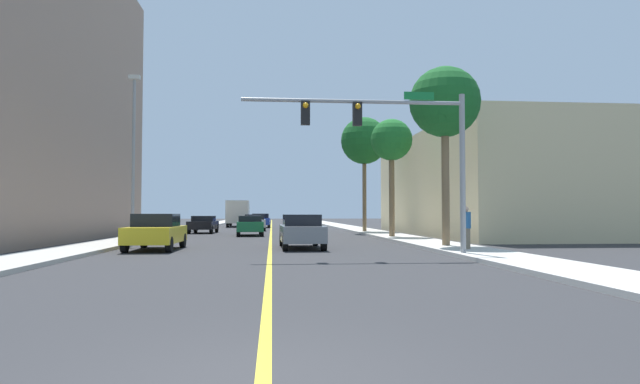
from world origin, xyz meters
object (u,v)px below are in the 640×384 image
object	(u,v)px
car_black	(203,224)
traffic_signal_mast	(396,135)
street_lamp	(133,149)
car_yellow	(156,232)
palm_far	(364,141)
palm_near	(445,104)
palm_mid	(391,142)
car_blue	(261,220)
car_green	(250,225)
pedestrian	(466,228)
delivery_truck	(238,213)
car_gray	(301,231)
car_silver	(255,222)

from	to	relation	value
car_black	traffic_signal_mast	bearing A→B (deg)	114.88
street_lamp	car_yellow	xyz separation A→B (m)	(2.21, -4.84, -4.07)
palm_far	car_yellow	distance (m)	22.28
palm_near	palm_mid	bearing A→B (deg)	92.35
car_blue	car_yellow	distance (m)	33.86
car_blue	car_green	xyz separation A→B (m)	(-0.33, -19.62, -0.04)
palm_near	car_black	xyz separation A→B (m)	(-12.94, 19.04, -5.72)
street_lamp	pedestrian	distance (m)	17.04
palm_mid	delivery_truck	distance (m)	31.43
car_blue	car_green	world-z (taller)	car_blue
traffic_signal_mast	car_gray	size ratio (longest dim) A/B	1.75
traffic_signal_mast	palm_near	xyz separation A→B (m)	(3.22, 4.18, 2.05)
palm_near	traffic_signal_mast	bearing A→B (deg)	-127.61
traffic_signal_mast	palm_mid	bearing A→B (deg)	77.75
traffic_signal_mast	palm_mid	xyz separation A→B (m)	(2.85, 13.14, 1.55)
delivery_truck	pedestrian	distance (m)	42.06
traffic_signal_mast	car_silver	bearing A→B (deg)	101.66
car_gray	car_green	xyz separation A→B (m)	(-2.84, 13.50, -0.05)
palm_mid	car_green	world-z (taller)	palm_mid
car_blue	traffic_signal_mast	bearing A→B (deg)	-80.86
traffic_signal_mast	car_black	xyz separation A→B (m)	(-9.72, 23.22, -3.67)
car_yellow	car_green	xyz separation A→B (m)	(3.38, 14.04, -0.05)
traffic_signal_mast	car_silver	world-z (taller)	traffic_signal_mast
car_gray	palm_far	bearing A→B (deg)	69.91
pedestrian	palm_far	bearing A→B (deg)	154.03
palm_mid	car_gray	bearing A→B (deg)	-126.32
traffic_signal_mast	street_lamp	bearing A→B (deg)	140.98
traffic_signal_mast	palm_far	world-z (taller)	palm_far
pedestrian	car_green	bearing A→B (deg)	-178.68
car_blue	delivery_truck	distance (m)	4.90
palm_near	palm_far	distance (m)	17.95
car_yellow	delivery_truck	distance (m)	37.75
traffic_signal_mast	palm_far	xyz separation A→B (m)	(2.75, 22.11, 2.78)
delivery_truck	palm_mid	bearing A→B (deg)	-70.47
delivery_truck	car_black	bearing A→B (deg)	-95.82
palm_near	car_green	size ratio (longest dim) A/B	1.69
car_silver	car_gray	bearing A→B (deg)	-84.76
palm_mid	palm_far	distance (m)	9.05
street_lamp	car_black	xyz separation A→B (m)	(1.81, 13.87, -4.15)
palm_mid	car_blue	distance (m)	26.91
street_lamp	car_gray	bearing A→B (deg)	-27.06
palm_far	delivery_truck	bearing A→B (deg)	118.62
car_black	car_yellow	bearing A→B (deg)	93.39
palm_mid	car_gray	distance (m)	11.29
street_lamp	palm_far	distance (m)	19.29
palm_mid	palm_far	bearing A→B (deg)	90.68
car_silver	car_green	world-z (taller)	car_silver
car_gray	car_green	size ratio (longest dim) A/B	0.98
delivery_truck	pedestrian	size ratio (longest dim) A/B	5.30
street_lamp	car_silver	bearing A→B (deg)	73.98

